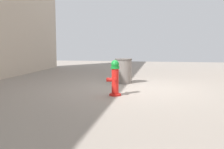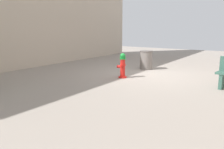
# 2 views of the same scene
# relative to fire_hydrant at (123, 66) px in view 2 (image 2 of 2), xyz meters

# --- Properties ---
(ground_plane) EXTENTS (23.40, 23.40, 0.00)m
(ground_plane) POSITION_rel_fire_hydrant_xyz_m (-0.56, -1.13, -0.45)
(ground_plane) COLOR gray
(fire_hydrant) EXTENTS (0.37, 0.40, 0.90)m
(fire_hydrant) POSITION_rel_fire_hydrant_xyz_m (0.00, 0.00, 0.00)
(fire_hydrant) COLOR red
(fire_hydrant) RESTS_ON ground_plane
(trash_bin) EXTENTS (0.56, 0.56, 0.81)m
(trash_bin) POSITION_rel_fire_hydrant_xyz_m (0.08, -2.11, -0.04)
(trash_bin) COLOR slate
(trash_bin) RESTS_ON ground_plane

